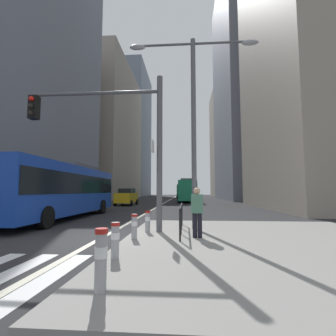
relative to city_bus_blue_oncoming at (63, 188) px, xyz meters
name	(u,v)px	position (x,y,z in m)	size (l,w,h in m)	color
ground_plane	(160,205)	(4.38, 14.55, -1.84)	(160.00, 160.00, 0.00)	#28282B
median_island	(270,244)	(9.88, -6.45, -1.76)	(9.00, 10.00, 0.15)	gray
lane_centre_line	(167,201)	(4.38, 24.55, -1.83)	(0.20, 80.00, 0.01)	beige
office_tower_left_near	(18,11)	(-11.62, 10.67, 20.31)	(11.74, 21.97, 44.30)	slate
office_tower_left_mid	(102,133)	(-11.62, 39.03, 12.83)	(13.39, 25.63, 29.34)	gray
office_tower_left_far	(132,133)	(-11.62, 69.34, 20.29)	(10.80, 23.06, 44.24)	slate
office_tower_right_near	(326,11)	(21.38, 9.57, 17.57)	(13.47, 16.58, 38.82)	gray
office_tower_right_mid	(254,85)	(21.38, 35.31, 21.38)	(13.68, 23.30, 46.43)	slate
office_tower_right_far	(230,142)	(21.38, 62.52, 15.02)	(10.67, 21.52, 33.72)	gray
city_bus_blue_oncoming	(63,188)	(0.00, 0.00, 0.00)	(2.77, 11.57, 3.40)	#14389E
sedan_white_oncoming	(19,202)	(-3.27, 0.79, -0.85)	(2.11, 4.34, 1.94)	silver
city_bus_red_receding	(187,190)	(7.47, 23.30, 0.00)	(2.90, 11.26, 3.40)	#198456
city_bus_red_distant	(182,190)	(6.49, 45.35, 0.00)	(2.90, 10.86, 3.40)	#198456
car_oncoming_mid	(127,197)	(0.47, 14.08, -0.85)	(2.09, 4.25, 1.94)	gold
car_receding_near	(191,194)	(8.33, 35.69, -0.85)	(2.10, 4.08, 1.94)	maroon
traffic_signal_gantry	(115,129)	(4.61, -4.99, 2.24)	(5.40, 0.65, 6.00)	#515156
street_lamp_post	(193,104)	(7.71, -4.19, 3.45)	(5.50, 0.32, 8.00)	#56565B
bollard_front	(101,256)	(6.07, -10.45, -1.16)	(0.20, 0.20, 0.94)	#99999E
bollard_left	(115,238)	(5.76, -8.62, -1.24)	(0.20, 0.20, 0.80)	#99999E
bollard_right	(134,225)	(5.74, -6.42, -1.25)	(0.20, 0.20, 0.78)	#99999E
bollard_back	(148,220)	(5.95, -5.08, -1.25)	(0.20, 0.20, 0.78)	#99999E
pedestrian_railing	(181,212)	(7.18, -4.84, -0.98)	(0.06, 3.73, 0.98)	black
pedestrian_waiting	(197,210)	(7.73, -6.03, -0.79)	(0.40, 0.27, 1.62)	black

